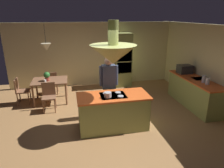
{
  "coord_description": "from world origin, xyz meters",
  "views": [
    {
      "loc": [
        -1.0,
        -4.78,
        2.82
      ],
      "look_at": [
        0.1,
        0.4,
        1.0
      ],
      "focal_mm": 32.41,
      "sensor_mm": 36.0,
      "label": 1
    }
  ],
  "objects": [
    {
      "name": "oven_tower",
      "position": [
        1.1,
        3.04,
        1.07
      ],
      "size": [
        0.66,
        0.62,
        2.15
      ],
      "color": "#8C934C",
      "rests_on": "ground"
    },
    {
      "name": "kitchen_island",
      "position": [
        0.0,
        -0.2,
        0.46
      ],
      "size": [
        1.8,
        0.83,
        0.93
      ],
      "color": "#8C934C",
      "rests_on": "ground"
    },
    {
      "name": "chair_by_back_wall",
      "position": [
        -1.7,
        2.57,
        0.5
      ],
      "size": [
        0.4,
        0.4,
        0.87
      ],
      "rotation": [
        0.0,
        0.0,
        3.14
      ],
      "color": "brown",
      "rests_on": "ground"
    },
    {
      "name": "canister_flour",
      "position": [
        2.84,
        0.04,
        1.01
      ],
      "size": [
        0.12,
        0.12,
        0.19
      ],
      "primitive_type": "cylinder",
      "color": "silver",
      "rests_on": "counter_run_right"
    },
    {
      "name": "chair_facing_island",
      "position": [
        -1.7,
        1.23,
        0.5
      ],
      "size": [
        0.4,
        0.4,
        0.87
      ],
      "color": "brown",
      "rests_on": "ground"
    },
    {
      "name": "pendant_light_over_table",
      "position": [
        -1.7,
        1.9,
        1.86
      ],
      "size": [
        0.32,
        0.32,
        0.82
      ],
      "color": "beige"
    },
    {
      "name": "counter_run_right",
      "position": [
        2.84,
        0.6,
        0.47
      ],
      "size": [
        0.73,
        2.26,
        0.91
      ],
      "color": "#8C934C",
      "rests_on": "ground"
    },
    {
      "name": "canister_sugar",
      "position": [
        2.84,
        0.22,
        1.02
      ],
      "size": [
        0.11,
        0.11,
        0.21
      ],
      "primitive_type": "cylinder",
      "color": "silver",
      "rests_on": "counter_run_right"
    },
    {
      "name": "microwave_on_counter",
      "position": [
        2.84,
        1.27,
        1.05
      ],
      "size": [
        0.46,
        0.36,
        0.28
      ],
      "primitive_type": "cube",
      "color": "#232326",
      "rests_on": "counter_run_right"
    },
    {
      "name": "ground",
      "position": [
        0.0,
        0.0,
        0.0
      ],
      "size": [
        8.16,
        8.16,
        0.0
      ],
      "primitive_type": "plane",
      "color": "#9E7042"
    },
    {
      "name": "chair_at_corner",
      "position": [
        -2.65,
        1.9,
        0.5
      ],
      "size": [
        0.4,
        0.4,
        0.87
      ],
      "rotation": [
        0.0,
        0.0,
        1.57
      ],
      "color": "brown",
      "rests_on": "ground"
    },
    {
      "name": "cooking_pot_on_cooktop",
      "position": [
        -0.16,
        -0.33,
        0.99
      ],
      "size": [
        0.18,
        0.18,
        0.12
      ],
      "primitive_type": "cylinder",
      "color": "#B2B2B7",
      "rests_on": "kitchen_island"
    },
    {
      "name": "cup_on_table",
      "position": [
        -1.82,
        1.68,
        0.81
      ],
      "size": [
        0.07,
        0.07,
        0.09
      ],
      "primitive_type": "cylinder",
      "color": "white",
      "rests_on": "dining_table"
    },
    {
      "name": "range_hood",
      "position": [
        0.0,
        -0.2,
        1.96
      ],
      "size": [
        1.1,
        1.1,
        1.0
      ],
      "color": "#8C934C"
    },
    {
      "name": "wall_right",
      "position": [
        3.25,
        0.4,
        1.27
      ],
      "size": [
        0.1,
        7.2,
        2.55
      ],
      "primitive_type": "cube",
      "color": "beige",
      "rests_on": "ground"
    },
    {
      "name": "dining_table",
      "position": [
        -1.7,
        1.9,
        0.66
      ],
      "size": [
        1.14,
        0.9,
        0.76
      ],
      "color": "brown",
      "rests_on": "ground"
    },
    {
      "name": "person_at_island",
      "position": [
        0.03,
        0.49,
        1.01
      ],
      "size": [
        0.53,
        0.23,
        1.74
      ],
      "color": "tan",
      "rests_on": "ground"
    },
    {
      "name": "wall_back",
      "position": [
        0.0,
        3.45,
        1.27
      ],
      "size": [
        6.8,
        0.1,
        2.55
      ],
      "primitive_type": "cube",
      "color": "beige",
      "rests_on": "ground"
    },
    {
      "name": "potted_plant_on_table",
      "position": [
        -1.77,
        1.84,
        0.93
      ],
      "size": [
        0.2,
        0.2,
        0.3
      ],
      "color": "#99382D",
      "rests_on": "dining_table"
    }
  ]
}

